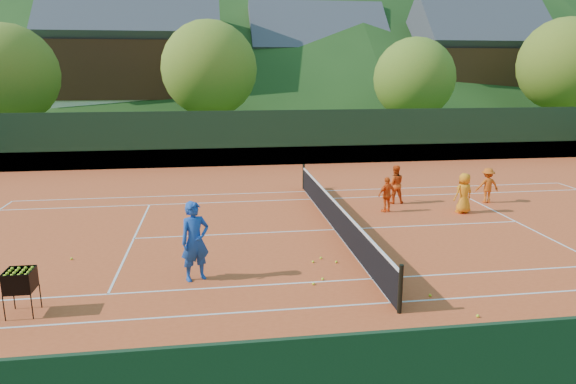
{
  "coord_description": "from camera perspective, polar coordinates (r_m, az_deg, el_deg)",
  "views": [
    {
      "loc": [
        -3.82,
        -15.68,
        5.11
      ],
      "look_at": [
        -1.56,
        0.0,
        1.34
      ],
      "focal_mm": 32.0,
      "sensor_mm": 36.0,
      "label": 1
    }
  ],
  "objects": [
    {
      "name": "ground",
      "position": [
        16.93,
        5.24,
        -4.25
      ],
      "size": [
        400.0,
        400.0,
        0.0
      ],
      "primitive_type": "plane",
      "color": "#284D18",
      "rests_on": "ground"
    },
    {
      "name": "clay_court",
      "position": [
        16.93,
        5.24,
        -4.21
      ],
      "size": [
        40.0,
        24.0,
        0.02
      ],
      "primitive_type": "cube",
      "color": "#CA4920",
      "rests_on": "ground"
    },
    {
      "name": "coach",
      "position": [
        12.86,
        -10.29,
        -5.39
      ],
      "size": [
        0.86,
        0.73,
        2.0
      ],
      "primitive_type": "imported",
      "rotation": [
        0.0,
        0.0,
        0.41
      ],
      "color": "#1A48AA",
      "rests_on": "clay_court"
    },
    {
      "name": "student_a",
      "position": [
        20.43,
        11.78,
        0.85
      ],
      "size": [
        0.79,
        0.65,
        1.51
      ],
      "primitive_type": "imported",
      "rotation": [
        0.0,
        0.0,
        3.04
      ],
      "color": "#E44C14",
      "rests_on": "clay_court"
    },
    {
      "name": "student_b",
      "position": [
        19.13,
        10.95,
        -0.28
      ],
      "size": [
        0.83,
        0.56,
        1.31
      ],
      "primitive_type": "imported",
      "rotation": [
        0.0,
        0.0,
        3.48
      ],
      "color": "#F85816",
      "rests_on": "clay_court"
    },
    {
      "name": "student_c",
      "position": [
        19.69,
        18.95,
        -0.12
      ],
      "size": [
        0.81,
        0.63,
        1.48
      ],
      "primitive_type": "imported",
      "rotation": [
        0.0,
        0.0,
        3.38
      ],
      "color": "orange",
      "rests_on": "clay_court"
    },
    {
      "name": "student_d",
      "position": [
        21.58,
        21.28,
        0.69
      ],
      "size": [
        0.93,
        0.58,
        1.38
      ],
      "primitive_type": "imported",
      "rotation": [
        0.0,
        0.0,
        3.06
      ],
      "color": "#D65613",
      "rests_on": "clay_court"
    },
    {
      "name": "tennis_ball_0",
      "position": [
        15.44,
        -22.92,
        -6.84
      ],
      "size": [
        0.07,
        0.07,
        0.07
      ],
      "primitive_type": "sphere",
      "color": "#D0F228",
      "rests_on": "clay_court"
    },
    {
      "name": "tennis_ball_2",
      "position": [
        9.8,
        16.23,
        -18.27
      ],
      "size": [
        0.07,
        0.07,
        0.07
      ],
      "primitive_type": "sphere",
      "color": "#D0F228",
      "rests_on": "clay_court"
    },
    {
      "name": "tennis_ball_3",
      "position": [
        9.31,
        -2.81,
        -19.54
      ],
      "size": [
        0.07,
        0.07,
        0.07
      ],
      "primitive_type": "sphere",
      "color": "#D0F228",
      "rests_on": "clay_court"
    },
    {
      "name": "tennis_ball_4",
      "position": [
        14.33,
        3.67,
        -7.32
      ],
      "size": [
        0.07,
        0.07,
        0.07
      ],
      "primitive_type": "sphere",
      "color": "#D0F228",
      "rests_on": "clay_court"
    },
    {
      "name": "tennis_ball_5",
      "position": [
        14.08,
        5.38,
        -7.73
      ],
      "size": [
        0.07,
        0.07,
        0.07
      ],
      "primitive_type": "sphere",
      "color": "#D0F228",
      "rests_on": "clay_court"
    },
    {
      "name": "tennis_ball_7",
      "position": [
        13.62,
        12.45,
        -8.74
      ],
      "size": [
        0.07,
        0.07,
        0.07
      ],
      "primitive_type": "sphere",
      "color": "#D0F228",
      "rests_on": "clay_court"
    },
    {
      "name": "tennis_ball_9",
      "position": [
        9.96,
        -20.6,
        -18.07
      ],
      "size": [
        0.07,
        0.07,
        0.07
      ],
      "primitive_type": "sphere",
      "color": "#D0F228",
      "rests_on": "clay_court"
    },
    {
      "name": "tennis_ball_10",
      "position": [
        12.96,
        3.86,
        -9.62
      ],
      "size": [
        0.07,
        0.07,
        0.07
      ],
      "primitive_type": "sphere",
      "color": "#D0F228",
      "rests_on": "clay_court"
    },
    {
      "name": "tennis_ball_11",
      "position": [
        11.85,
        20.33,
        -12.79
      ],
      "size": [
        0.07,
        0.07,
        0.07
      ],
      "primitive_type": "sphere",
      "color": "#D0F228",
      "rests_on": "clay_court"
    },
    {
      "name": "tennis_ball_13",
      "position": [
        14.05,
        2.79,
        -7.74
      ],
      "size": [
        0.07,
        0.07,
        0.07
      ],
      "primitive_type": "sphere",
      "color": "#D0F228",
      "rests_on": "clay_court"
    },
    {
      "name": "tennis_ball_14",
      "position": [
        12.03,
        28.18,
        -13.17
      ],
      "size": [
        0.07,
        0.07,
        0.07
      ],
      "primitive_type": "sphere",
      "color": "#D0F228",
      "rests_on": "clay_court"
    },
    {
      "name": "tennis_ball_15",
      "position": [
        12.68,
        2.84,
        -10.14
      ],
      "size": [
        0.07,
        0.07,
        0.07
      ],
      "primitive_type": "sphere",
      "color": "#D0F228",
      "rests_on": "clay_court"
    },
    {
      "name": "tennis_ball_16",
      "position": [
        12.5,
        15.51,
        -11.01
      ],
      "size": [
        0.07,
        0.07,
        0.07
      ],
      "primitive_type": "sphere",
      "color": "#D0F228",
      "rests_on": "clay_court"
    },
    {
      "name": "court_lines",
      "position": [
        16.92,
        5.24,
        -4.17
      ],
      "size": [
        23.83,
        11.03,
        0.0
      ],
      "color": "silver",
      "rests_on": "clay_court"
    },
    {
      "name": "tennis_net",
      "position": [
        16.78,
        5.28,
        -2.55
      ],
      "size": [
        0.1,
        12.07,
        1.1
      ],
      "color": "black",
      "rests_on": "clay_court"
    },
    {
      "name": "perimeter_fence",
      "position": [
        16.59,
        5.33,
        -0.07
      ],
      "size": [
        40.4,
        24.24,
        3.0
      ],
      "color": "black",
      "rests_on": "clay_court"
    },
    {
      "name": "ball_hopper",
      "position": [
        12.36,
        -27.62,
        -8.8
      ],
      "size": [
        0.57,
        0.57,
        1.0
      ],
      "color": "black",
      "rests_on": "clay_court"
    },
    {
      "name": "chalet_left",
      "position": [
        46.1,
        -16.38,
        13.53
      ],
      "size": [
        13.8,
        9.93,
        12.92
      ],
      "color": "beige",
      "rests_on": "ground"
    },
    {
      "name": "chalet_mid",
      "position": [
        50.64,
        3.05,
        13.23
      ],
      "size": [
        12.65,
        8.82,
        11.45
      ],
      "color": "beige",
      "rests_on": "ground"
    },
    {
      "name": "chalet_right",
      "position": [
        51.52,
        19.84,
        12.78
      ],
      "size": [
        11.5,
        8.82,
        11.91
      ],
      "color": "beige",
      "rests_on": "ground"
    },
    {
      "name": "tree_a",
      "position": [
        35.82,
        -28.7,
        11.4
      ],
      "size": [
        6.0,
        6.0,
        7.88
      ],
      "color": "#42281A",
      "rests_on": "ground"
    },
    {
      "name": "tree_b",
      "position": [
        35.68,
        -8.73,
        13.37
      ],
      "size": [
        6.4,
        6.4,
        8.4
      ],
      "color": "#3E2819",
      "rests_on": "ground"
    },
    {
      "name": "tree_c",
      "position": [
        37.34,
        13.83,
        12.14
      ],
      "size": [
        5.6,
        5.6,
        7.35
      ],
      "color": "#3F2619",
      "rests_on": "ground"
    },
    {
      "name": "tree_d",
      "position": [
        44.05,
        28.4,
        12.36
      ],
      "size": [
        6.8,
        6.8,
        8.93
      ],
      "color": "#422B1A",
      "rests_on": "ground"
    }
  ]
}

